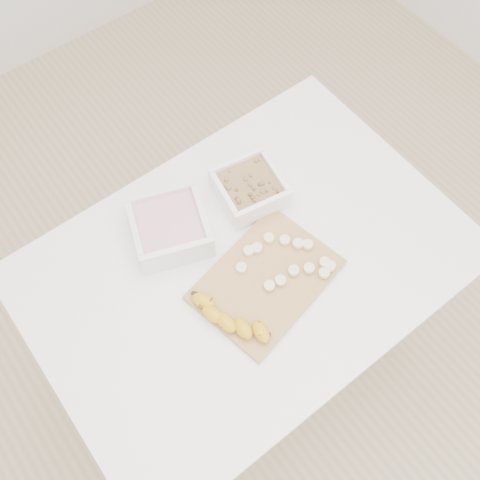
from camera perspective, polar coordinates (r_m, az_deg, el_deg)
ground at (r=1.95m, az=0.55°, el=-11.73°), size 3.50×3.50×0.00m
table at (r=1.33m, az=0.79°, el=-4.02°), size 1.00×0.70×0.75m
bowl_yogurt at (r=1.25m, az=-7.47°, el=1.36°), size 0.22×0.22×0.08m
bowl_granola at (r=1.30m, az=1.03°, el=5.52°), size 0.17×0.17×0.07m
cutting_board at (r=1.22m, az=2.79°, el=-4.26°), size 0.35×0.28×0.01m
banana at (r=1.16m, az=-0.85°, el=-8.46°), size 0.09×0.19×0.03m
banana_slices at (r=1.22m, az=5.17°, el=-2.12°), size 0.19×0.17×0.02m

